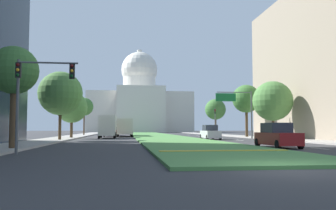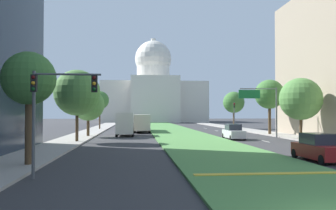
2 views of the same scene
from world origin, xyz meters
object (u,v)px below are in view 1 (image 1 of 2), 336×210
at_px(sedan_midblock, 210,133).
at_px(box_truck_delivery, 108,126).
at_px(sedan_far_horizon, 112,131).
at_px(city_bus, 125,126).
at_px(traffic_light_near_left, 34,85).
at_px(street_tree_left_near, 14,71).
at_px(street_tree_right_far, 246,99).
at_px(overhead_guide_sign, 238,105).
at_px(street_tree_right_distant, 215,109).
at_px(street_tree_left_distant, 84,107).
at_px(sedan_lead_stopped, 277,136).
at_px(traffic_light_far_right, 215,118).
at_px(street_tree_right_mid, 273,101).
at_px(street_tree_left_far, 72,107).
at_px(street_tree_left_mid, 60,93).
at_px(capitol_building, 139,105).
at_px(sedan_distant, 109,132).

height_order(sedan_midblock, box_truck_delivery, box_truck_delivery).
bearing_deg(sedan_far_horizon, box_truck_delivery, -89.93).
xyz_separation_m(sedan_midblock, city_bus, (-10.76, 17.73, 0.92)).
distance_m(traffic_light_near_left, street_tree_left_near, 4.75).
xyz_separation_m(street_tree_left_near, sedan_midblock, (18.05, 20.32, -4.30)).
xyz_separation_m(street_tree_right_far, box_truck_delivery, (-20.84, -0.49, -4.21)).
bearing_deg(overhead_guide_sign, street_tree_right_far, 61.27).
relative_size(street_tree_right_distant, city_bus, 0.69).
bearing_deg(traffic_light_near_left, street_tree_left_distant, 93.17).
bearing_deg(street_tree_right_far, sedan_lead_stopped, -104.99).
bearing_deg(traffic_light_far_right, street_tree_right_far, -83.76).
relative_size(street_tree_right_mid, sedan_lead_stopped, 1.62).
distance_m(street_tree_left_near, sedan_midblock, 27.52).
relative_size(street_tree_right_mid, box_truck_delivery, 1.14).
relative_size(street_tree_left_near, sedan_lead_stopped, 1.50).
xyz_separation_m(overhead_guide_sign, street_tree_left_far, (-22.57, 3.47, -0.34)).
height_order(street_tree_right_far, box_truck_delivery, street_tree_right_far).
distance_m(street_tree_left_mid, street_tree_left_distant, 30.10).
xyz_separation_m(street_tree_left_far, sedan_midblock, (18.04, -5.83, -3.42)).
height_order(capitol_building, street_tree_right_far, capitol_building).
relative_size(street_tree_left_near, street_tree_right_mid, 0.93).
bearing_deg(sedan_lead_stopped, traffic_light_far_right, 81.77).
distance_m(sedan_lead_stopped, city_bus, 38.83).
xyz_separation_m(sedan_lead_stopped, city_bus, (-11.03, 37.22, 0.93)).
height_order(overhead_guide_sign, street_tree_left_near, street_tree_left_near).
bearing_deg(traffic_light_far_right, street_tree_right_distant, 74.89).
bearing_deg(sedan_far_horizon, overhead_guide_sign, -54.35).
height_order(capitol_building, street_tree_right_distant, capitol_building).
bearing_deg(overhead_guide_sign, box_truck_delivery, 163.84).
bearing_deg(traffic_light_far_right, street_tree_left_distant, 167.11).
distance_m(capitol_building, street_tree_right_mid, 91.91).
height_order(street_tree_left_near, street_tree_right_distant, street_tree_right_distant).
relative_size(street_tree_left_mid, street_tree_right_far, 0.97).
distance_m(street_tree_left_mid, street_tree_left_far, 8.99).
xyz_separation_m(traffic_light_far_right, sedan_lead_stopped, (-5.90, -40.80, -2.47)).
bearing_deg(sedan_far_horizon, sedan_lead_stopped, -73.84).
height_order(street_tree_left_mid, street_tree_left_distant, street_tree_left_mid).
bearing_deg(sedan_midblock, street_tree_left_far, 162.10).
distance_m(traffic_light_far_right, street_tree_left_near, 48.20).
relative_size(sedan_far_horizon, city_bus, 0.43).
xyz_separation_m(street_tree_left_near, sedan_far_horizon, (4.80, 47.45, -4.34)).
bearing_deg(sedan_distant, traffic_light_near_left, -93.50).
xyz_separation_m(traffic_light_near_left, street_tree_right_mid, (23.43, 22.51, 1.03)).
relative_size(street_tree_right_far, box_truck_delivery, 1.26).
bearing_deg(street_tree_left_near, sedan_midblock, 48.38).
height_order(overhead_guide_sign, sedan_far_horizon, overhead_guide_sign).
relative_size(sedan_lead_stopped, sedan_far_horizon, 0.95).
bearing_deg(street_tree_left_distant, street_tree_left_near, -89.27).
bearing_deg(overhead_guide_sign, sedan_far_horizon, 125.65).
relative_size(traffic_light_far_right, sedan_far_horizon, 1.09).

